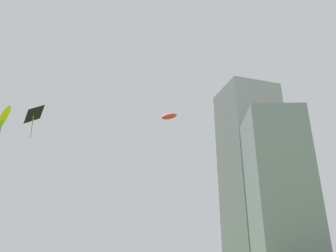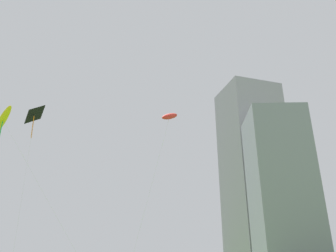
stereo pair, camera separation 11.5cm
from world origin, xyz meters
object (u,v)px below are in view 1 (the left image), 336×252
object	(u,v)px
kite_flying_0	(34,115)
distant_highrise_0	(279,186)
kite_flying_2	(2,120)
distant_highrise_1	(254,171)
kite_flying_3	(169,116)

from	to	relation	value
kite_flying_0	distant_highrise_0	xyz separation A→B (m)	(58.51, 79.02, 8.52)
kite_flying_0	kite_flying_2	world-z (taller)	kite_flying_0
kite_flying_2	distant_highrise_1	xyz separation A→B (m)	(58.60, 117.37, 26.17)
distant_highrise_0	distant_highrise_1	size ratio (longest dim) A/B	0.67
kite_flying_2	distant_highrise_0	world-z (taller)	distant_highrise_0
distant_highrise_0	kite_flying_3	bearing A→B (deg)	-114.36
kite_flying_0	distant_highrise_1	bearing A→B (deg)	61.97
kite_flying_3	distant_highrise_0	distance (m)	91.05
kite_flying_2	kite_flying_3	size ratio (longest dim) A/B	0.83
kite_flying_3	kite_flying_2	bearing A→B (deg)	-161.17
kite_flying_2	distant_highrise_1	distance (m)	133.77
kite_flying_0	distant_highrise_0	world-z (taller)	distant_highrise_0
kite_flying_3	distant_highrise_1	distance (m)	121.18
kite_flying_0	kite_flying_2	distance (m)	8.34
kite_flying_2	kite_flying_0	bearing A→B (deg)	89.65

